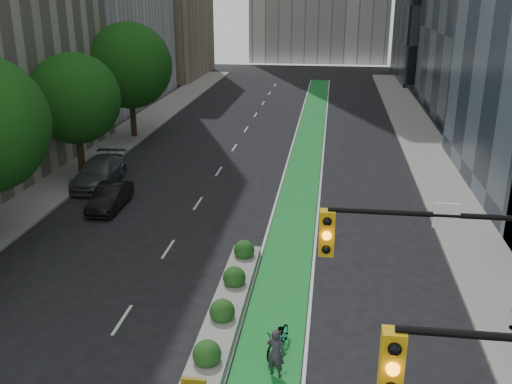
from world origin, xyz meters
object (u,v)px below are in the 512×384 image
(bicycle, at_px, (278,338))
(parked_car_left_far, at_px, (99,172))
(median_planter, at_px, (228,303))
(parked_car_left_mid, at_px, (110,197))
(cyclist, at_px, (276,353))

(bicycle, xyz_separation_m, parked_car_left_far, (-12.48, 15.55, 0.32))
(median_planter, distance_m, parked_car_left_mid, 12.66)
(median_planter, bearing_deg, parked_car_left_mid, 130.59)
(median_planter, height_order, parked_car_left_mid, parked_car_left_mid)
(median_planter, height_order, bicycle, median_planter)
(cyclist, distance_m, parked_car_left_mid, 16.64)
(median_planter, height_order, cyclist, cyclist)
(bicycle, bearing_deg, parked_car_left_mid, 147.33)
(cyclist, height_order, parked_car_left_far, cyclist)
(median_planter, relative_size, cyclist, 6.29)
(median_planter, distance_m, bicycle, 2.98)
(parked_car_left_mid, bearing_deg, bicycle, -49.96)
(parked_car_left_mid, distance_m, parked_car_left_far, 4.39)
(cyclist, relative_size, parked_car_left_far, 0.30)
(cyclist, distance_m, parked_car_left_far, 20.98)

